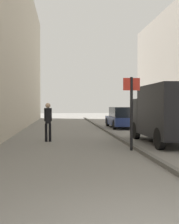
{
  "coord_description": "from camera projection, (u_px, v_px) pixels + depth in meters",
  "views": [
    {
      "loc": [
        -1.1,
        -2.98,
        1.63
      ],
      "look_at": [
        0.32,
        11.72,
        1.25
      ],
      "focal_mm": 46.53,
      "sensor_mm": 36.0,
      "label": 1
    }
  ],
  "objects": [
    {
      "name": "pedestrian_main_foreground",
      "position": [
        48.0,
        119.0,
        12.71
      ],
      "size": [
        0.33,
        0.23,
        1.7
      ],
      "rotation": [
        0.0,
        0.0,
        0.22
      ],
      "color": "black",
      "rests_on": "ground_plane"
    },
    {
      "name": "street_sign_post",
      "position": [
        131.0,
        107.0,
        10.27
      ],
      "size": [
        0.6,
        0.1,
        2.6
      ],
      "rotation": [
        0.0,
        0.0,
        3.15
      ],
      "color": "black",
      "rests_on": "ground_plane"
    },
    {
      "name": "ground_plane",
      "position": [
        83.0,
        136.0,
        15.05
      ],
      "size": [
        80.0,
        80.0,
        0.0
      ],
      "primitive_type": "plane",
      "color": "gray"
    },
    {
      "name": "parked_car",
      "position": [
        122.0,
        118.0,
        20.39
      ],
      "size": [
        1.84,
        4.2,
        1.45
      ],
      "rotation": [
        0.0,
        0.0,
        0.0
      ],
      "color": "navy",
      "rests_on": "ground_plane"
    },
    {
      "name": "kerb_strip",
      "position": [
        113.0,
        134.0,
        15.2
      ],
      "size": [
        0.16,
        40.0,
        0.12
      ],
      "primitive_type": "cube",
      "color": "#615F5B",
      "rests_on": "ground_plane"
    },
    {
      "name": "delivery_van",
      "position": [
        167.0,
        113.0,
        12.09
      ],
      "size": [
        1.95,
        4.83,
        2.42
      ],
      "rotation": [
        0.0,
        0.0,
        0.0
      ],
      "color": "black",
      "rests_on": "ground_plane"
    }
  ]
}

